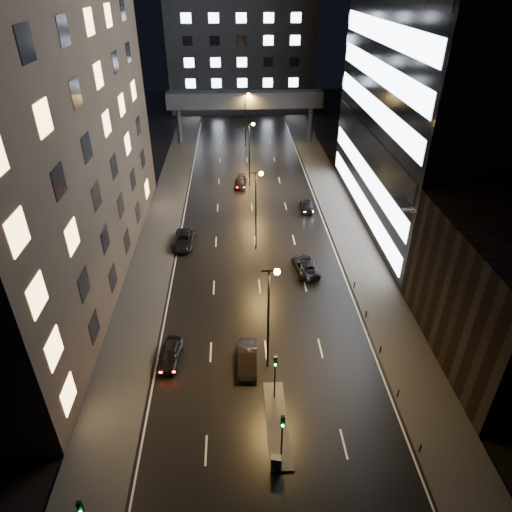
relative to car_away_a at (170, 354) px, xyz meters
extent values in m
plane|color=black|center=(8.50, 30.87, -0.74)|extent=(160.00, 160.00, 0.00)
cube|color=#383533|center=(-4.00, 25.87, -0.67)|extent=(5.00, 110.00, 0.15)
cube|color=#383533|center=(21.00, 25.87, -0.67)|extent=(5.00, 110.00, 0.15)
cube|color=#2D2319|center=(-14.00, 14.87, 19.26)|extent=(15.00, 48.00, 40.00)
cube|color=black|center=(28.50, -0.13, 5.26)|extent=(10.00, 18.00, 12.00)
cube|color=black|center=(33.50, 26.87, 21.76)|extent=(20.00, 36.00, 45.00)
cube|color=#333335|center=(8.50, 88.87, 11.76)|extent=(34.00, 14.00, 25.00)
cube|color=#333335|center=(8.50, 60.87, 7.76)|extent=(30.00, 3.00, 3.00)
cylinder|color=#333335|center=(-4.50, 60.87, 2.76)|extent=(0.80, 0.80, 7.00)
cylinder|color=#333335|center=(21.50, 60.87, 2.76)|extent=(0.80, 0.80, 7.00)
cube|color=#383533|center=(8.80, -7.13, -0.67)|extent=(1.60, 8.00, 0.15)
cylinder|color=black|center=(8.80, -4.63, 1.16)|extent=(0.12, 0.12, 3.50)
cube|color=black|center=(8.80, -4.63, 3.36)|extent=(0.28, 0.22, 0.90)
sphere|color=#0CFF33|center=(8.80, -4.77, 3.08)|extent=(0.18, 0.18, 0.18)
cylinder|color=black|center=(8.80, -10.13, 1.16)|extent=(0.12, 0.12, 3.50)
cube|color=black|center=(8.80, -10.13, 3.36)|extent=(0.28, 0.22, 0.90)
sphere|color=#0CFF33|center=(8.80, -10.27, 3.08)|extent=(0.18, 0.18, 0.18)
cube|color=black|center=(-3.00, -15.13, 3.21)|extent=(0.28, 0.22, 0.90)
sphere|color=#0CFF33|center=(-3.00, -15.27, 2.93)|extent=(0.18, 0.18, 0.18)
cylinder|color=black|center=(18.70, -10.13, -0.29)|extent=(0.12, 0.12, 0.90)
cylinder|color=black|center=(18.70, -5.13, -0.29)|extent=(0.12, 0.12, 0.90)
cylinder|color=black|center=(18.70, -0.13, -0.29)|extent=(0.12, 0.12, 0.90)
cylinder|color=black|center=(18.70, 4.87, -0.29)|extent=(0.12, 0.12, 0.90)
cylinder|color=black|center=(18.70, 9.87, -0.29)|extent=(0.12, 0.12, 0.90)
cylinder|color=black|center=(8.50, -1.13, 4.26)|extent=(0.18, 0.18, 10.00)
cylinder|color=black|center=(8.50, -1.13, 9.26)|extent=(1.20, 0.12, 0.12)
sphere|color=#FF9E38|center=(9.10, -1.13, 9.16)|extent=(0.50, 0.50, 0.50)
cylinder|color=black|center=(8.50, 18.87, 4.26)|extent=(0.18, 0.18, 10.00)
cylinder|color=black|center=(8.50, 18.87, 9.26)|extent=(1.20, 0.12, 0.12)
sphere|color=#FF9E38|center=(9.10, 18.87, 9.16)|extent=(0.50, 0.50, 0.50)
cylinder|color=black|center=(8.50, 38.87, 4.26)|extent=(0.18, 0.18, 10.00)
cylinder|color=black|center=(8.50, 38.87, 9.26)|extent=(1.20, 0.12, 0.12)
sphere|color=#FF9E38|center=(9.10, 38.87, 9.16)|extent=(0.50, 0.50, 0.50)
cylinder|color=black|center=(8.50, 58.87, 4.26)|extent=(0.18, 0.18, 10.00)
cylinder|color=black|center=(8.50, 58.87, 9.26)|extent=(1.20, 0.12, 0.12)
sphere|color=#FF9E38|center=(9.10, 58.87, 9.16)|extent=(0.50, 0.50, 0.50)
imported|color=black|center=(0.00, 0.00, 0.00)|extent=(2.23, 4.54, 1.49)
imported|color=black|center=(6.77, -0.88, 0.02)|extent=(1.81, 4.72, 1.53)
imported|color=black|center=(-0.49, 20.21, 0.01)|extent=(2.80, 5.58, 1.52)
imported|color=black|center=(7.00, 38.65, -0.09)|extent=(2.24, 4.68, 1.32)
imported|color=black|center=(13.92, 13.59, -0.02)|extent=(2.98, 5.46, 1.45)
imported|color=black|center=(16.38, 29.53, -0.08)|extent=(2.26, 4.71, 1.32)
cube|color=#4A494C|center=(8.40, -10.83, -0.02)|extent=(0.80, 0.62, 1.16)
camera|label=1|loc=(6.05, -29.75, 28.37)|focal=32.00mm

